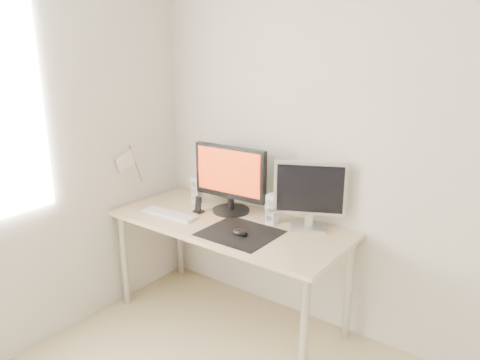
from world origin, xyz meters
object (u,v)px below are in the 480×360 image
Objects in this scene: desk at (229,233)px; main_monitor at (230,177)px; mouse at (240,232)px; second_monitor at (310,192)px; phone_dock at (198,208)px; keyboard at (169,214)px; speaker_left at (198,190)px; speaker_right at (272,209)px.

main_monitor is at bearing 124.75° from desk.
main_monitor reaches higher than mouse.
mouse is at bearing -44.48° from main_monitor.
phone_dock is (-0.75, -0.21, -0.21)m from second_monitor.
second_monitor reaches higher than desk.
phone_dock reaches higher than mouse.
keyboard is (-0.30, -0.30, -0.25)m from main_monitor.
speaker_left is 0.21m from phone_dock.
keyboard is at bearing -155.20° from speaker_right.
phone_dock is at bearing 177.05° from desk.
second_monitor is (0.28, 0.36, 0.22)m from mouse.
speaker_right is 0.46× the size of keyboard.
main_monitor is 2.78× the size of speaker_right.
mouse is 0.50m from second_monitor.
speaker_left reaches higher than keyboard.
main_monitor is at bearing 135.52° from mouse.
speaker_left is at bearing 178.83° from main_monitor.
main_monitor reaches higher than phone_dock.
second_monitor is (0.58, 0.07, -0.01)m from main_monitor.
desk is (-0.19, 0.14, -0.10)m from mouse.
keyboard is (0.01, -0.30, -0.09)m from speaker_left.
main_monitor is (-0.30, 0.29, 0.23)m from mouse.
speaker_left is 1.00× the size of speaker_right.
mouse is 0.68m from speaker_left.
second_monitor is 0.90m from speaker_left.
keyboard is at bearing -157.21° from second_monitor.
speaker_right reaches higher than keyboard.
main_monitor reaches higher than second_monitor.
second_monitor is at bearing 25.25° from desk.
second_monitor reaches higher than keyboard.
speaker_right is (0.24, 0.15, 0.18)m from desk.
mouse is 0.55× the size of speaker_left.
keyboard is (-0.40, -0.14, 0.09)m from desk.
speaker_left reaches higher than mouse.
second_monitor is 2.20× the size of speaker_left.
speaker_left is (-0.41, 0.16, 0.18)m from desk.
main_monitor reaches higher than speaker_left.
keyboard is (-0.64, -0.30, -0.09)m from speaker_right.
phone_dock reaches higher than desk.
main_monitor is 0.34m from speaker_left.
speaker_left reaches higher than desk.
desk is 0.33m from speaker_right.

